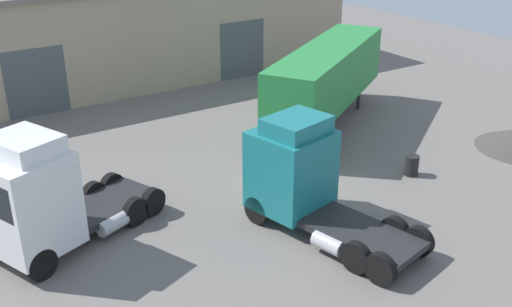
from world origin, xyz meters
TOP-DOWN VIEW (x-y plane):
  - ground_plane at (0.00, 0.00)m, footprint 60.00×60.00m
  - warehouse_building at (0.00, 17.34)m, footprint 29.42×7.20m
  - tractor_unit_white at (-9.74, 0.39)m, footprint 6.53×4.56m
  - container_trailer_green at (5.23, 4.31)m, footprint 10.63×7.98m
  - tractor_unit_teal at (-1.52, -2.65)m, footprint 3.82×6.76m
  - oil_drum at (4.80, -2.04)m, footprint 0.58×0.58m
  - traffic_cone at (-0.89, 0.09)m, footprint 0.40×0.40m

SIDE VIEW (x-z plane):
  - ground_plane at x=0.00m, z-range 0.00..0.00m
  - traffic_cone at x=-0.89m, z-range -0.02..0.53m
  - oil_drum at x=4.80m, z-range 0.00..0.88m
  - tractor_unit_teal at x=-1.52m, z-range -0.12..3.88m
  - tractor_unit_white at x=-9.74m, z-range -0.11..4.16m
  - container_trailer_green at x=5.23m, z-range 0.55..4.65m
  - warehouse_building at x=0.00m, z-range 0.01..6.14m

